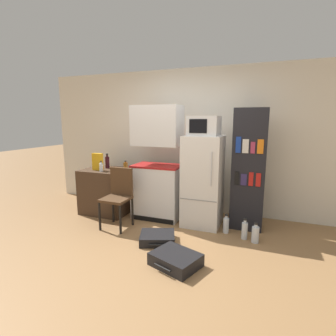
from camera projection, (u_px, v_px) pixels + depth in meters
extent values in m
plane|color=olive|center=(148.00, 259.00, 3.19)|extent=(24.00, 24.00, 0.00)
cube|color=silver|center=(205.00, 142.00, 4.73)|extent=(6.40, 0.10, 2.56)
cube|color=#422D1E|center=(107.00, 191.00, 4.78)|extent=(0.82, 0.68, 0.80)
cube|color=white|center=(158.00, 192.00, 4.51)|extent=(0.80, 0.51, 0.89)
cube|color=#B21E1E|center=(157.00, 166.00, 4.42)|extent=(0.81, 0.52, 0.03)
cube|color=white|center=(157.00, 126.00, 4.30)|extent=(0.80, 0.43, 0.65)
cube|color=black|center=(152.00, 220.00, 4.34)|extent=(0.76, 0.01, 0.08)
cube|color=white|center=(203.00, 181.00, 4.14)|extent=(0.59, 0.58, 1.43)
cube|color=gray|center=(198.00, 200.00, 3.92)|extent=(0.56, 0.01, 0.01)
cylinder|color=silver|center=(211.00, 169.00, 3.75)|extent=(0.02, 0.02, 0.50)
cube|color=silver|center=(204.00, 126.00, 3.99)|extent=(0.45, 0.43, 0.30)
cube|color=black|center=(198.00, 126.00, 3.80)|extent=(0.26, 0.01, 0.20)
cube|color=black|center=(249.00, 170.00, 3.98)|extent=(0.48, 0.34, 1.84)
cube|color=black|center=(237.00, 178.00, 3.89)|extent=(0.06, 0.01, 0.20)
cube|color=#332856|center=(244.00, 180.00, 3.86)|extent=(0.09, 0.01, 0.17)
cube|color=red|center=(251.00, 179.00, 3.82)|extent=(0.06, 0.01, 0.20)
cube|color=red|center=(258.00, 180.00, 3.78)|extent=(0.07, 0.01, 0.20)
cube|color=#193899|center=(238.00, 145.00, 3.80)|extent=(0.07, 0.01, 0.23)
cube|color=silver|center=(246.00, 146.00, 3.77)|extent=(0.09, 0.01, 0.20)
cube|color=#A33351|center=(253.00, 148.00, 3.74)|extent=(0.06, 0.01, 0.17)
cube|color=orange|center=(260.00, 147.00, 3.70)|extent=(0.08, 0.01, 0.20)
cylinder|color=brown|center=(126.00, 166.00, 4.65)|extent=(0.08, 0.08, 0.13)
cylinder|color=brown|center=(126.00, 162.00, 4.63)|extent=(0.04, 0.04, 0.02)
cylinder|color=black|center=(125.00, 161.00, 4.63)|extent=(0.04, 0.04, 0.01)
cylinder|color=black|center=(107.00, 162.00, 4.80)|extent=(0.08, 0.08, 0.21)
cylinder|color=black|center=(107.00, 156.00, 4.78)|extent=(0.03, 0.03, 0.04)
cylinder|color=black|center=(107.00, 154.00, 4.77)|extent=(0.04, 0.04, 0.02)
cylinder|color=silver|center=(101.00, 167.00, 4.49)|extent=(0.06, 0.06, 0.14)
cylinder|color=silver|center=(101.00, 163.00, 4.48)|extent=(0.03, 0.03, 0.03)
cylinder|color=black|center=(101.00, 162.00, 4.47)|extent=(0.03, 0.03, 0.01)
cylinder|color=silver|center=(116.00, 170.00, 4.54)|extent=(0.16, 0.16, 0.04)
cube|color=gold|center=(98.00, 162.00, 4.59)|extent=(0.19, 0.07, 0.30)
cylinder|color=black|center=(100.00, 216.00, 3.99)|extent=(0.04, 0.04, 0.45)
cylinder|color=black|center=(120.00, 220.00, 3.86)|extent=(0.04, 0.04, 0.45)
cylinder|color=black|center=(113.00, 209.00, 4.32)|extent=(0.04, 0.04, 0.45)
cylinder|color=black|center=(132.00, 212.00, 4.19)|extent=(0.04, 0.04, 0.45)
cube|color=#4C331E|center=(116.00, 199.00, 4.04)|extent=(0.40, 0.40, 0.04)
cube|color=#4C331E|center=(122.00, 181.00, 4.16)|extent=(0.38, 0.05, 0.44)
cube|color=black|center=(176.00, 260.00, 3.04)|extent=(0.63, 0.57, 0.15)
cylinder|color=black|center=(162.00, 268.00, 2.87)|extent=(0.23, 0.10, 0.02)
cube|color=black|center=(157.00, 238.00, 3.63)|extent=(0.58, 0.53, 0.12)
cylinder|color=black|center=(157.00, 245.00, 3.42)|extent=(0.21, 0.09, 0.02)
cylinder|color=silver|center=(255.00, 235.00, 3.61)|extent=(0.10, 0.10, 0.23)
cylinder|color=silver|center=(256.00, 226.00, 3.58)|extent=(0.04, 0.04, 0.04)
cylinder|color=black|center=(256.00, 223.00, 3.58)|extent=(0.05, 0.05, 0.02)
cylinder|color=silver|center=(245.00, 231.00, 3.71)|extent=(0.08, 0.08, 0.24)
cylinder|color=silver|center=(245.00, 222.00, 3.69)|extent=(0.04, 0.04, 0.04)
cylinder|color=black|center=(245.00, 219.00, 3.68)|extent=(0.04, 0.04, 0.02)
cylinder|color=silver|center=(226.00, 225.00, 3.92)|extent=(0.08, 0.08, 0.23)
cylinder|color=silver|center=(226.00, 217.00, 3.89)|extent=(0.04, 0.04, 0.04)
cylinder|color=black|center=(226.00, 215.00, 3.89)|extent=(0.04, 0.04, 0.02)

